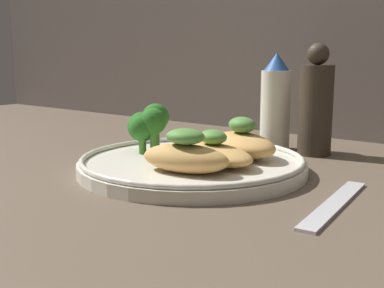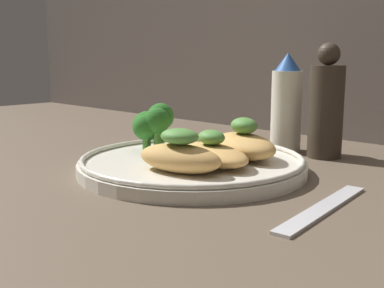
{
  "view_description": "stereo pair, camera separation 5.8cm",
  "coord_description": "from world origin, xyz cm",
  "px_view_note": "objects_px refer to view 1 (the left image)",
  "views": [
    {
      "loc": [
        34.9,
        -44.85,
        13.99
      ],
      "look_at": [
        0.0,
        0.0,
        3.4
      ],
      "focal_mm": 45.0,
      "sensor_mm": 36.0,
      "label": 1
    },
    {
      "loc": [
        39.27,
        -41.08,
        13.99
      ],
      "look_at": [
        0.0,
        0.0,
        3.4
      ],
      "focal_mm": 45.0,
      "sensor_mm": 36.0,
      "label": 2
    }
  ],
  "objects_px": {
    "broccoli_bunch": "(149,124)",
    "pepper_grinder": "(316,105)",
    "plate": "(192,164)",
    "sauce_bottle": "(275,104)"
  },
  "relations": [
    {
      "from": "broccoli_bunch",
      "to": "pepper_grinder",
      "type": "relative_size",
      "value": 0.4
    },
    {
      "from": "plate",
      "to": "pepper_grinder",
      "type": "xyz_separation_m",
      "value": [
        0.07,
        0.19,
        0.06
      ]
    },
    {
      "from": "plate",
      "to": "pepper_grinder",
      "type": "relative_size",
      "value": 1.76
    },
    {
      "from": "plate",
      "to": "pepper_grinder",
      "type": "distance_m",
      "value": 0.21
    },
    {
      "from": "plate",
      "to": "broccoli_bunch",
      "type": "distance_m",
      "value": 0.08
    },
    {
      "from": "broccoli_bunch",
      "to": "pepper_grinder",
      "type": "xyz_separation_m",
      "value": [
        0.15,
        0.18,
        0.02
      ]
    },
    {
      "from": "pepper_grinder",
      "to": "broccoli_bunch",
      "type": "bearing_deg",
      "value": -129.01
    },
    {
      "from": "plate",
      "to": "sauce_bottle",
      "type": "distance_m",
      "value": 0.2
    },
    {
      "from": "sauce_bottle",
      "to": "pepper_grinder",
      "type": "xyz_separation_m",
      "value": [
        0.06,
        -0.0,
        0.0
      ]
    },
    {
      "from": "broccoli_bunch",
      "to": "sauce_bottle",
      "type": "height_order",
      "value": "sauce_bottle"
    }
  ]
}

